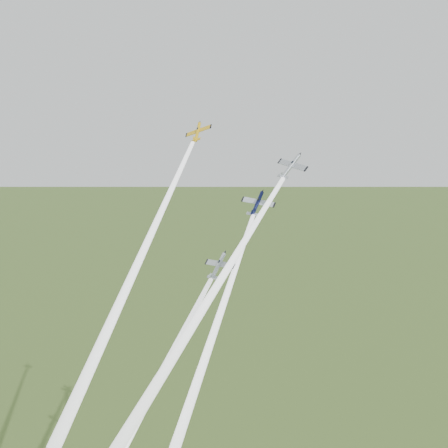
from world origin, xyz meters
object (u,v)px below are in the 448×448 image
Objects in this scene: plane_silver_low at (218,266)px; plane_silver_right at (291,166)px; plane_yellow at (198,132)px; plane_navy at (257,204)px.

plane_silver_right is at bearing 53.12° from plane_silver_low.
plane_yellow is 0.93× the size of plane_silver_right.
plane_silver_right is (25.46, -4.46, -6.87)m from plane_yellow.
plane_navy is 1.04× the size of plane_silver_low.
plane_navy is at bearing 179.80° from plane_silver_right.
plane_silver_right is 1.01× the size of plane_silver_low.
plane_yellow is 34.06m from plane_silver_low.
plane_yellow reaches higher than plane_silver_right.
plane_navy is at bearing -2.65° from plane_yellow.
plane_navy is 13.50m from plane_silver_right.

